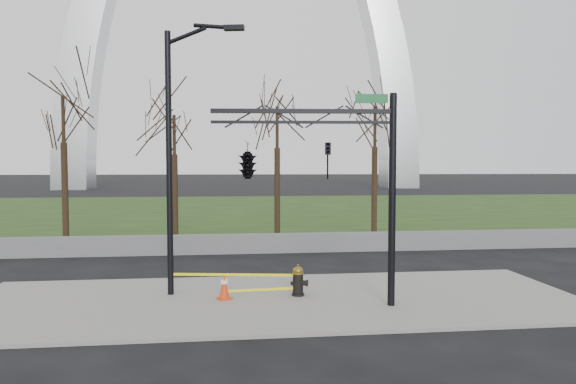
{
  "coord_description": "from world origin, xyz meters",
  "views": [
    {
      "loc": [
        -1.18,
        -13.81,
        3.97
      ],
      "look_at": [
        0.55,
        2.0,
        3.14
      ],
      "focal_mm": 29.72,
      "sensor_mm": 36.0,
      "label": 1
    }
  ],
  "objects": [
    {
      "name": "sidewalk",
      "position": [
        0.0,
        0.0,
        0.05
      ],
      "size": [
        18.0,
        6.0,
        0.1
      ],
      "primitive_type": "cube",
      "color": "gray",
      "rests_on": "ground"
    },
    {
      "name": "traffic_signal_mast",
      "position": [
        -0.09,
        -0.77,
        4.15
      ],
      "size": [
        5.09,
        2.52,
        6.0
      ],
      "rotation": [
        0.0,
        0.0,
        -0.08
      ],
      "color": "black",
      "rests_on": "ground"
    },
    {
      "name": "gateway_arch",
      "position": [
        0.0,
        75.0,
        32.5
      ],
      "size": [
        66.0,
        6.0,
        65.0
      ],
      "primitive_type": null,
      "color": "silver",
      "rests_on": "ground"
    },
    {
      "name": "guardrail",
      "position": [
        0.0,
        8.0,
        0.45
      ],
      "size": [
        60.0,
        0.3,
        0.9
      ],
      "primitive_type": "cube",
      "color": "#59595B",
      "rests_on": "ground"
    },
    {
      "name": "tree_row",
      "position": [
        -7.2,
        12.0,
        4.16
      ],
      "size": [
        31.6,
        4.0,
        8.31
      ],
      "color": "black",
      "rests_on": "ground"
    },
    {
      "name": "street_light",
      "position": [
        -2.95,
        0.78,
        4.69
      ],
      "size": [
        2.37,
        0.63,
        8.21
      ],
      "rotation": [
        0.0,
        0.0,
        -0.19
      ],
      "color": "black",
      "rests_on": "ground"
    },
    {
      "name": "traffic_cone",
      "position": [
        -1.53,
        0.12,
        0.46
      ],
      "size": [
        0.49,
        0.49,
        0.73
      ],
      "rotation": [
        0.0,
        0.0,
        0.37
      ],
      "color": "red",
      "rests_on": "sidewalk"
    },
    {
      "name": "grass_strip",
      "position": [
        0.0,
        30.0,
        0.03
      ],
      "size": [
        120.0,
        40.0,
        0.06
      ],
      "primitive_type": "cube",
      "color": "#1D3613",
      "rests_on": "ground"
    },
    {
      "name": "fire_hydrant",
      "position": [
        0.68,
        0.26,
        0.53
      ],
      "size": [
        0.58,
        0.4,
        0.94
      ],
      "rotation": [
        0.0,
        0.0,
        -0.39
      ],
      "color": "black",
      "rests_on": "sidewalk"
    },
    {
      "name": "ground",
      "position": [
        0.0,
        0.0,
        0.0
      ],
      "size": [
        500.0,
        500.0,
        0.0
      ],
      "primitive_type": "plane",
      "color": "black",
      "rests_on": "ground"
    },
    {
      "name": "caution_tape",
      "position": [
        -0.96,
        0.42,
        0.57
      ],
      "size": [
        3.84,
        0.71,
        0.47
      ],
      "color": "#F9EE0D",
      "rests_on": "ground"
    }
  ]
}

